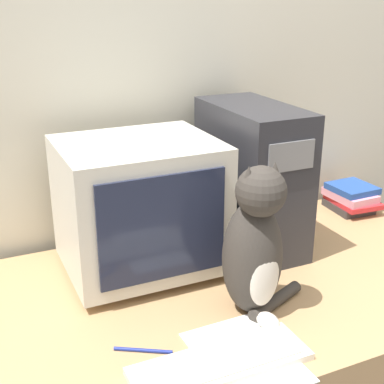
{
  "coord_description": "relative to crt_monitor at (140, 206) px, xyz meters",
  "views": [
    {
      "loc": [
        -0.74,
        -0.77,
        1.58
      ],
      "look_at": [
        -0.17,
        0.47,
        1.06
      ],
      "focal_mm": 50.0,
      "sensor_mm": 36.0,
      "label": 1
    }
  ],
  "objects": [
    {
      "name": "paper_sheet",
      "position": [
        0.08,
        -0.51,
        -0.21
      ],
      "size": [
        0.22,
        0.3,
        0.0
      ],
      "color": "white",
      "rests_on": "desk"
    },
    {
      "name": "computer_tower",
      "position": [
        0.4,
        0.02,
        0.03
      ],
      "size": [
        0.22,
        0.43,
        0.48
      ],
      "color": "#28282D",
      "rests_on": "desk"
    },
    {
      "name": "pen",
      "position": [
        -0.14,
        -0.39,
        -0.21
      ],
      "size": [
        0.13,
        0.08,
        0.01
      ],
      "color": "navy",
      "rests_on": "desk"
    },
    {
      "name": "wall_back",
      "position": [
        0.27,
        0.32,
        0.27
      ],
      "size": [
        7.0,
        0.05,
        2.5
      ],
      "color": "beige",
      "rests_on": "ground_plane"
    },
    {
      "name": "crt_monitor",
      "position": [
        0.0,
        0.0,
        0.0
      ],
      "size": [
        0.45,
        0.39,
        0.41
      ],
      "color": "beige",
      "rests_on": "desk"
    },
    {
      "name": "book_stack",
      "position": [
        0.91,
        0.11,
        -0.16
      ],
      "size": [
        0.17,
        0.21,
        0.1
      ],
      "color": "#383333",
      "rests_on": "desk"
    },
    {
      "name": "desk",
      "position": [
        0.27,
        -0.19,
        -0.59
      ],
      "size": [
        1.61,
        0.89,
        0.76
      ],
      "color": "tan",
      "rests_on": "ground_plane"
    },
    {
      "name": "keyboard",
      "position": [
        0.01,
        -0.51,
        -0.2
      ],
      "size": [
        0.42,
        0.14,
        0.02
      ],
      "color": "silver",
      "rests_on": "desk"
    },
    {
      "name": "cat",
      "position": [
        0.19,
        -0.35,
        -0.02
      ],
      "size": [
        0.25,
        0.21,
        0.42
      ],
      "rotation": [
        0.0,
        0.0,
        0.0
      ],
      "color": "#38332D",
      "rests_on": "desk"
    }
  ]
}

